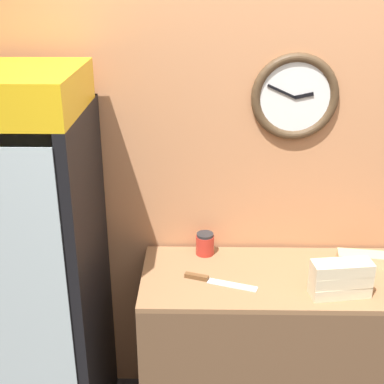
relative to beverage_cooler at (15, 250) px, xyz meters
The scene contains 9 objects.
wall_back 1.44m from the beverage_cooler, 13.80° to the left, with size 5.20×0.10×2.70m.
prep_counter 1.49m from the beverage_cooler, ahead, with size 1.54×0.56×0.92m.
beverage_cooler is the anchor object (origin of this frame).
sandwich_stack_bottom 1.53m from the beverage_cooler, ahead, with size 0.28×0.14×0.06m.
sandwich_stack_middle 1.53m from the beverage_cooler, ahead, with size 0.28×0.14×0.06m.
sandwich_stack_top 1.53m from the beverage_cooler, ahead, with size 0.28×0.13×0.06m.
sandwich_flat_left 1.70m from the beverage_cooler, ahead, with size 0.25×0.12×0.06m.
chefs_knife 0.94m from the beverage_cooler, ahead, with size 0.35×0.14×0.02m.
condiment_jar 0.94m from the beverage_cooler, 13.30° to the left, with size 0.09×0.09×0.12m.
Camera 1 is at (-0.49, -1.40, 2.31)m, focal length 50.00 mm.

